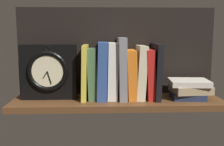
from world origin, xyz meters
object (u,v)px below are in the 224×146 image
book_gray_chess (122,68)px  book_orange_pandolfini (131,74)px  framed_clock (49,72)px  book_white_catcher (113,71)px  book_black_skeptic (156,71)px  book_blue_modern (102,71)px  book_yellow_seinlanguage (85,72)px  book_green_romantic (93,74)px  book_cream_twain (140,72)px  book_red_requiem (149,74)px  book_stack_side (189,89)px

book_gray_chess → book_orange_pandolfini: book_gray_chess is taller
book_orange_pandolfini → framed_clock: framed_clock is taller
book_white_catcher → book_orange_pandolfini: 7.84cm
book_black_skeptic → book_blue_modern: bearing=180.0°
book_yellow_seinlanguage → book_orange_pandolfini: 19.26cm
book_gray_chess → book_blue_modern: bearing=180.0°
book_yellow_seinlanguage → book_gray_chess: bearing=0.0°
book_yellow_seinlanguage → book_black_skeptic: bearing=0.0°
book_blue_modern → framed_clock: (-22.09, -0.45, -0.28)cm
book_green_romantic → book_white_catcher: bearing=0.0°
book_white_catcher → book_cream_twain: (11.61, 0.00, -0.58)cm
book_yellow_seinlanguage → book_red_requiem: bearing=0.0°
book_black_skeptic → book_orange_pandolfini: bearing=180.0°
book_red_requiem → framed_clock: (-41.53, -0.45, 1.18)cm
book_yellow_seinlanguage → book_red_requiem: book_yellow_seinlanguage is taller
book_blue_modern → book_black_skeptic: book_blue_modern is taller
book_white_catcher → book_orange_pandolfini: (7.70, 0.00, -1.49)cm
book_orange_pandolfini → book_yellow_seinlanguage: bearing=180.0°
book_blue_modern → book_red_requiem: book_blue_modern is taller
book_yellow_seinlanguage → book_blue_modern: 7.27cm
book_orange_pandolfini → book_black_skeptic: 10.47cm
book_red_requiem → book_stack_side: book_red_requiem is taller
book_orange_pandolfini → book_stack_side: 25.09cm
book_yellow_seinlanguage → book_green_romantic: book_yellow_seinlanguage is taller
book_red_requiem → book_yellow_seinlanguage: bearing=180.0°
book_cream_twain → book_stack_side: 21.60cm
book_green_romantic → book_black_skeptic: bearing=0.0°
book_white_catcher → book_black_skeptic: size_ratio=1.02×
book_black_skeptic → book_stack_side: (13.90, -2.02, -7.24)cm
book_green_romantic → book_red_requiem: 23.52cm
book_stack_side → book_white_catcher: bearing=176.4°
book_yellow_seinlanguage → book_stack_side: size_ratio=1.31×
book_yellow_seinlanguage → book_blue_modern: (7.25, 0.00, 0.56)cm
framed_clock → book_orange_pandolfini: bearing=0.8°
book_gray_chess → book_cream_twain: 7.85cm
book_yellow_seinlanguage → book_black_skeptic: 29.63cm
book_blue_modern → book_white_catcher: size_ratio=1.01×
book_orange_pandolfini → book_cream_twain: 4.01cm
book_green_romantic → book_white_catcher: (8.37, 0.00, 1.17)cm
book_yellow_seinlanguage → book_stack_side: bearing=-2.7°
book_red_requiem → book_black_skeptic: size_ratio=0.90×
book_gray_chess → book_stack_side: (28.07, -2.02, -8.50)cm
book_blue_modern → book_white_catcher: book_blue_modern is taller
book_cream_twain → book_orange_pandolfini: bearing=180.0°
book_orange_pandolfini → book_black_skeptic: (10.39, 0.00, 1.29)cm
book_green_romantic → book_red_requiem: book_green_romantic is taller
book_red_requiem → book_stack_side: size_ratio=1.21×
book_black_skeptic → book_white_catcher: bearing=180.0°
book_green_romantic → book_stack_side: size_ratio=1.23×
book_yellow_seinlanguage → book_orange_pandolfini: size_ratio=1.10×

